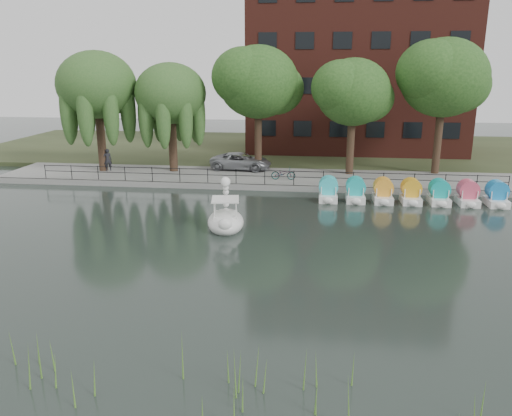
% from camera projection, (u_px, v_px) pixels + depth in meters
% --- Properties ---
extents(ground_plane, '(120.00, 120.00, 0.00)m').
position_uv_depth(ground_plane, '(234.00, 261.00, 21.87)').
color(ground_plane, '#323D38').
extents(promenade, '(40.00, 6.00, 0.40)m').
position_uv_depth(promenade, '(268.00, 178.00, 37.10)').
color(promenade, gray).
rests_on(promenade, ground_plane).
extents(kerb, '(40.00, 0.25, 0.40)m').
position_uv_depth(kerb, '(264.00, 188.00, 34.28)').
color(kerb, gray).
rests_on(kerb, ground_plane).
extents(land_strip, '(60.00, 22.00, 0.36)m').
position_uv_depth(land_strip, '(282.00, 149.00, 50.48)').
color(land_strip, '#47512D').
rests_on(land_strip, ground_plane).
extents(railing, '(32.00, 0.05, 1.00)m').
position_uv_depth(railing, '(265.00, 173.00, 34.22)').
color(railing, black).
rests_on(railing, promenade).
extents(apartment_building, '(20.00, 10.07, 18.00)m').
position_uv_depth(apartment_building, '(357.00, 54.00, 47.14)').
color(apartment_building, '#4C1E16').
rests_on(apartment_building, land_strip).
extents(willow_left, '(5.88, 5.88, 9.01)m').
position_uv_depth(willow_left, '(97.00, 85.00, 37.24)').
color(willow_left, '#473323').
rests_on(willow_left, promenade).
extents(willow_mid, '(5.32, 5.32, 8.15)m').
position_uv_depth(willow_mid, '(170.00, 94.00, 37.26)').
color(willow_mid, '#473323').
rests_on(willow_mid, promenade).
extents(broadleaf_center, '(6.00, 6.00, 9.25)m').
position_uv_depth(broadleaf_center, '(258.00, 83.00, 37.25)').
color(broadleaf_center, '#473323').
rests_on(broadleaf_center, promenade).
extents(broadleaf_right, '(5.40, 5.40, 8.32)m').
position_uv_depth(broadleaf_right, '(353.00, 93.00, 36.16)').
color(broadleaf_right, '#473323').
rests_on(broadleaf_right, promenade).
extents(broadleaf_far, '(6.30, 6.30, 9.71)m').
position_uv_depth(broadleaf_far, '(444.00, 78.00, 36.10)').
color(broadleaf_far, '#473323').
rests_on(broadleaf_far, promenade).
extents(minivan, '(2.88, 5.61, 1.52)m').
position_uv_depth(minivan, '(241.00, 160.00, 39.09)').
color(minivan, gray).
rests_on(minivan, promenade).
extents(bicycle, '(0.66, 1.74, 1.00)m').
position_uv_depth(bicycle, '(283.00, 173.00, 35.66)').
color(bicycle, gray).
rests_on(bicycle, promenade).
extents(pedestrian, '(0.86, 0.77, 1.98)m').
position_uv_depth(pedestrian, '(108.00, 158.00, 38.58)').
color(pedestrian, black).
rests_on(pedestrian, promenade).
extents(swan_boat, '(2.34, 3.26, 2.55)m').
position_uv_depth(swan_boat, '(226.00, 218.00, 26.20)').
color(swan_boat, white).
rests_on(swan_boat, ground_plane).
extents(pedal_boat_row, '(11.35, 1.70, 1.40)m').
position_uv_depth(pedal_boat_row, '(411.00, 193.00, 31.02)').
color(pedal_boat_row, white).
rests_on(pedal_boat_row, ground_plane).
extents(reed_bank, '(24.00, 2.40, 1.20)m').
position_uv_depth(reed_bank, '(251.00, 384.00, 12.40)').
color(reed_bank, '#669938').
rests_on(reed_bank, ground_plane).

